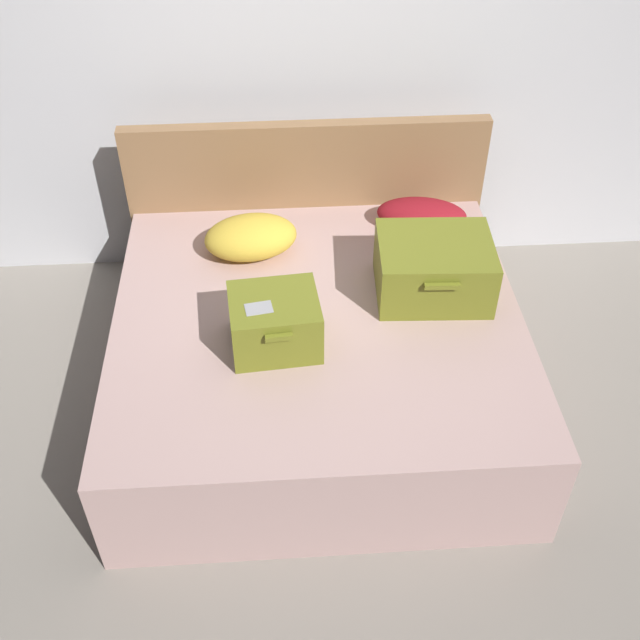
{
  "coord_description": "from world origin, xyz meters",
  "views": [
    {
      "loc": [
        -0.17,
        -2.23,
        2.88
      ],
      "look_at": [
        0.0,
        0.26,
        0.64
      ],
      "focal_mm": 43.07,
      "sensor_mm": 36.0,
      "label": 1
    }
  ],
  "objects_px": {
    "hard_case_large": "(434,268)",
    "hard_case_medium": "(275,322)",
    "pillow_center_head": "(422,215)",
    "pillow_near_headboard": "(251,237)",
    "bed": "(318,359)"
  },
  "relations": [
    {
      "from": "hard_case_large",
      "to": "pillow_center_head",
      "type": "distance_m",
      "value": 0.53
    },
    {
      "from": "bed",
      "to": "pillow_center_head",
      "type": "distance_m",
      "value": 0.96
    },
    {
      "from": "hard_case_large",
      "to": "hard_case_medium",
      "type": "height_order",
      "value": "hard_case_large"
    },
    {
      "from": "pillow_center_head",
      "to": "pillow_near_headboard",
      "type": "bearing_deg",
      "value": -168.86
    },
    {
      "from": "bed",
      "to": "pillow_near_headboard",
      "type": "distance_m",
      "value": 0.7
    },
    {
      "from": "bed",
      "to": "pillow_center_head",
      "type": "bearing_deg",
      "value": 49.2
    },
    {
      "from": "pillow_near_headboard",
      "to": "pillow_center_head",
      "type": "xyz_separation_m",
      "value": [
        0.89,
        0.18,
        -0.02
      ]
    },
    {
      "from": "hard_case_large",
      "to": "pillow_near_headboard",
      "type": "bearing_deg",
      "value": 160.3
    },
    {
      "from": "hard_case_large",
      "to": "pillow_center_head",
      "type": "relative_size",
      "value": 1.17
    },
    {
      "from": "bed",
      "to": "hard_case_medium",
      "type": "xyz_separation_m",
      "value": [
        -0.2,
        -0.16,
        0.4
      ]
    },
    {
      "from": "bed",
      "to": "hard_case_large",
      "type": "xyz_separation_m",
      "value": [
        0.55,
        0.15,
        0.41
      ]
    },
    {
      "from": "hard_case_large",
      "to": "hard_case_medium",
      "type": "xyz_separation_m",
      "value": [
        -0.75,
        -0.31,
        -0.01
      ]
    },
    {
      "from": "pillow_near_headboard",
      "to": "pillow_center_head",
      "type": "distance_m",
      "value": 0.91
    },
    {
      "from": "pillow_near_headboard",
      "to": "pillow_center_head",
      "type": "bearing_deg",
      "value": 11.14
    },
    {
      "from": "bed",
      "to": "hard_case_medium",
      "type": "distance_m",
      "value": 0.47
    }
  ]
}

